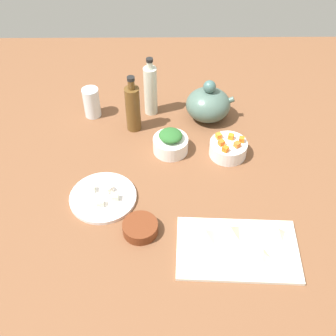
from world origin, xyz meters
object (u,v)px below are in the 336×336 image
object	(u,v)px
bowl_greens	(171,145)
plate_tofu	(103,197)
bowl_small_side	(140,228)
bottle_0	(133,108)
teapot	(208,104)
drinking_glass_0	(92,102)
cutting_board	(237,249)
bowl_carrots	(228,149)
bottle_1	(151,90)

from	to	relation	value
bowl_greens	plate_tofu	bearing A→B (deg)	-134.04
plate_tofu	bowl_small_side	xyz separation A→B (cm)	(12.25, -12.88, 1.15)
plate_tofu	bowl_small_side	size ratio (longest dim) A/B	2.02
bottle_0	bowl_greens	bearing A→B (deg)	-43.18
teapot	drinking_glass_0	distance (cm)	43.86
cutting_board	bowl_carrots	size ratio (longest dim) A/B	2.66
cutting_board	bowl_greens	bearing A→B (deg)	113.71
bowl_small_side	drinking_glass_0	world-z (taller)	drinking_glass_0
bowl_small_side	teapot	world-z (taller)	teapot
cutting_board	bottle_1	bearing A→B (deg)	111.77
bottle_0	bottle_1	xyz separation A→B (cm)	(6.14, 9.76, 0.85)
cutting_board	plate_tofu	size ratio (longest dim) A/B	1.63
bottle_0	bottle_1	bearing A→B (deg)	57.81
bowl_greens	drinking_glass_0	xyz separation A→B (cm)	(-29.53, 20.61, 3.11)
cutting_board	drinking_glass_0	size ratio (longest dim) A/B	2.96
cutting_board	bottle_0	world-z (taller)	bottle_0
bowl_small_side	bowl_carrots	bearing A→B (deg)	48.67
plate_tofu	bottle_0	world-z (taller)	bottle_0
bowl_carrots	bowl_small_side	distance (cm)	44.09
bowl_greens	bowl_carrots	size ratio (longest dim) A/B	0.95
bowl_small_side	teapot	distance (cm)	58.71
teapot	bottle_1	world-z (taller)	bottle_1
cutting_board	teapot	world-z (taller)	teapot
teapot	bottle_0	world-z (taller)	bottle_0
cutting_board	bottle_1	xyz separation A→B (cm)	(-25.64, 64.20, 9.68)
bottle_0	bowl_carrots	bearing A→B (deg)	-23.70
plate_tofu	bowl_greens	distance (cm)	31.02
cutting_board	plate_tofu	world-z (taller)	plate_tofu
teapot	drinking_glass_0	world-z (taller)	teapot
bowl_carrots	drinking_glass_0	bearing A→B (deg)	155.37
bowl_greens	bottle_0	size ratio (longest dim) A/B	0.55
bowl_small_side	cutting_board	bearing A→B (deg)	-13.74
cutting_board	bowl_small_side	distance (cm)	28.50
plate_tofu	bowl_carrots	world-z (taller)	bowl_carrots
plate_tofu	bowl_greens	world-z (taller)	bowl_greens
bottle_0	teapot	bearing A→B (deg)	12.04
plate_tofu	teapot	bearing A→B (deg)	48.68
bowl_greens	bowl_carrots	world-z (taller)	bowl_greens
bowl_small_side	drinking_glass_0	xyz separation A→B (cm)	(-20.27, 55.74, 4.05)
bottle_0	drinking_glass_0	size ratio (longest dim) A/B	1.91
cutting_board	drinking_glass_0	world-z (taller)	drinking_glass_0
bowl_greens	teapot	distance (cm)	23.62
plate_tofu	bottle_0	bearing A→B (deg)	76.86
bowl_small_side	teapot	xyz separation A→B (cm)	(23.54, 53.58, 4.61)
bowl_carrots	teapot	world-z (taller)	teapot
bowl_greens	drinking_glass_0	bearing A→B (deg)	145.09
bowl_greens	drinking_glass_0	world-z (taller)	drinking_glass_0
plate_tofu	bottle_1	xyz separation A→B (cm)	(14.27, 44.57, 9.58)
bowl_small_side	bottle_1	size ratio (longest dim) A/B	0.44
cutting_board	bowl_carrots	world-z (taller)	bowl_carrots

